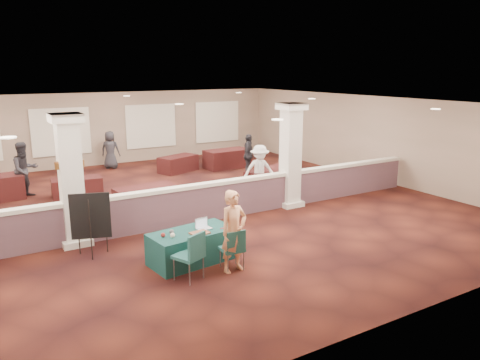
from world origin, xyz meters
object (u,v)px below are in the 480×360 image
far_table_front_right (271,180)px  attendee_a (25,170)px  easel_board (90,217)px  woman (234,231)px  far_table_back_right (227,159)px  conf_chair_side (192,252)px  attendee_d (110,150)px  near_table (192,246)px  far_table_back_center (178,164)px  attendee_c (248,155)px  far_table_front_center (146,199)px  far_table_front_left (77,187)px  conf_chair_main (234,246)px  attendee_b (260,171)px

far_table_front_right → attendee_a: 8.32m
easel_board → woman: size_ratio=0.85×
far_table_back_right → attendee_a: bearing=-174.9°
conf_chair_side → attendee_d: 11.92m
near_table → easel_board: (-1.83, 1.44, 0.60)m
far_table_back_center → attendee_c: 3.08m
near_table → attendee_d: bearing=76.2°
easel_board → far_table_back_right: 10.33m
easel_board → far_table_front_right: easel_board is taller
far_table_front_center → far_table_front_right: bearing=0.0°
near_table → woman: woman is taller
woman → far_table_front_center: bearing=83.7°
attendee_c → easel_board: bearing=167.0°
conf_chair_side → woman: (0.96, -0.02, 0.28)m
far_table_front_left → attendee_c: 6.61m
woman → far_table_front_left: woman is taller
conf_chair_main → attendee_d: bearing=89.6°
far_table_front_center → attendee_c: (5.13, 2.40, 0.48)m
attendee_b → near_table: bearing=-118.1°
near_table → far_table_back_right: size_ratio=0.96×
conf_chair_side → far_table_front_left: bearing=70.8°
conf_chair_main → far_table_front_center: size_ratio=0.50×
far_table_back_center → near_table: bearing=-111.6°
far_table_front_right → attendee_a: (-7.51, 3.55, 0.54)m
easel_board → far_table_front_left: 5.59m
easel_board → far_table_front_right: bearing=40.4°
far_table_back_right → attendee_a: attendee_a is taller
woman → far_table_front_center: 5.15m
far_table_front_right → far_table_back_right: size_ratio=0.98×
conf_chair_side → attendee_a: attendee_a is taller
near_table → far_table_front_right: size_ratio=0.97×
conf_chair_side → attendee_d: bearing=58.3°
far_table_front_center → far_table_back_right: 6.75m
far_table_front_left → far_table_front_right: far_table_front_right is taller
far_table_back_right → attendee_a: 8.18m
far_table_front_left → far_table_front_right: bearing=-24.0°
woman → attendee_d: (0.72, 11.82, -0.07)m
attendee_d → far_table_back_center: bearing=169.6°
attendee_b → attendee_c: 2.96m
conf_chair_side → attendee_b: bearing=21.7°
near_table → far_table_back_center: bearing=61.2°
far_table_back_center → attendee_b: size_ratio=0.95×
near_table → conf_chair_side: (-0.41, -0.87, 0.25)m
conf_chair_side → far_table_back_right: (6.08, 9.39, -0.21)m
far_table_front_left → attendee_b: (5.36, -3.00, 0.54)m
far_table_front_center → easel_board: bearing=-129.2°
conf_chair_side → attendee_c: attendee_c is taller
woman → attendee_a: 9.18m
far_table_back_right → attendee_b: size_ratio=1.13×
conf_chair_side → woman: 1.00m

